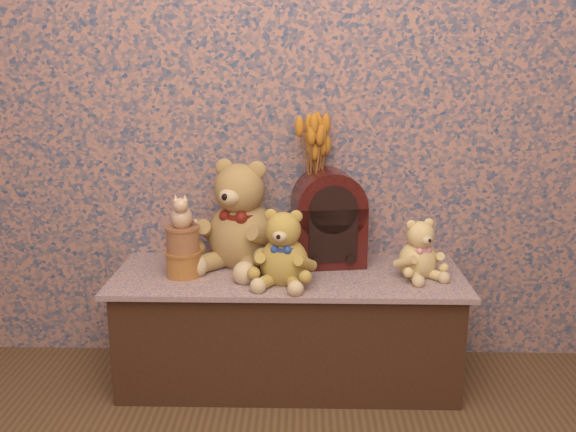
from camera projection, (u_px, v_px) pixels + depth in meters
name	position (u px, v px, depth m)	size (l,w,h in m)	color
display_shelf	(288.00, 327.00, 2.53)	(1.34, 0.52, 0.44)	navy
teddy_large	(243.00, 209.00, 2.53)	(0.36, 0.43, 0.46)	#AF8043
teddy_medium	(284.00, 243.00, 2.34)	(0.24, 0.28, 0.30)	#B17C32
teddy_small	(418.00, 246.00, 2.41)	(0.19, 0.23, 0.24)	#D3B964
cathedral_radio	(329.00, 217.00, 2.55)	(0.28, 0.20, 0.38)	#380D0A
ceramic_vase	(317.00, 236.00, 2.61)	(0.12, 0.12, 0.21)	tan
dried_stalks	(318.00, 156.00, 2.53)	(0.24, 0.24, 0.45)	orange
biscuit_tin_lower	(184.00, 264.00, 2.44)	(0.13, 0.13, 0.10)	gold
biscuit_tin_upper	(183.00, 240.00, 2.41)	(0.12, 0.12, 0.10)	tan
cat_figurine	(181.00, 210.00, 2.39)	(0.10, 0.11, 0.13)	silver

